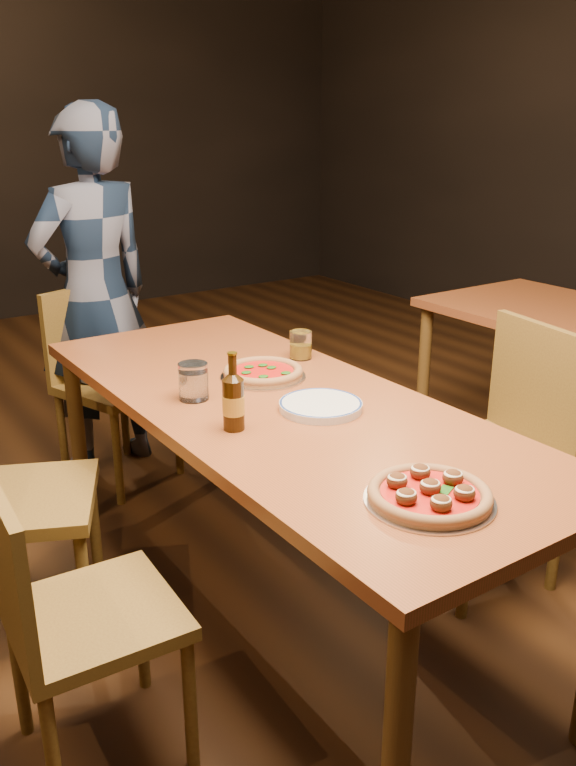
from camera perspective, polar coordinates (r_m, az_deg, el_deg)
ground at (r=2.66m, az=-0.63°, el=-16.60°), size 9.00×9.00×0.00m
room_shell at (r=2.16m, az=-0.84°, el=27.23°), size 9.00×9.00×9.00m
table_main at (r=2.32m, az=-0.70°, el=-2.95°), size 0.80×2.00×0.75m
chair_main_nw at (r=1.97m, az=-14.56°, el=-16.68°), size 0.41×0.41×0.84m
chair_main_sw at (r=2.45m, az=-19.82°, el=-8.23°), size 0.59×0.59×0.95m
chair_main_e at (r=2.67m, az=14.70°, el=-5.22°), size 0.52×0.52×0.96m
chair_end at (r=3.39m, az=-12.92°, el=-0.10°), size 0.54×0.54×0.91m
pizza_meatball at (r=1.73m, az=10.77°, el=-8.31°), size 0.30×0.30×0.05m
pizza_margherita at (r=2.49m, az=-1.91°, el=0.82°), size 0.29×0.29×0.04m
plate_stack at (r=2.22m, az=2.51°, el=-1.77°), size 0.25×0.25×0.02m
beer_bottle at (r=2.06m, az=-4.19°, el=-1.52°), size 0.06×0.06×0.22m
water_glass at (r=2.30m, az=-7.24°, el=0.12°), size 0.09×0.09×0.11m
amber_glass at (r=2.68m, az=0.99°, el=2.92°), size 0.08×0.08×0.10m
diner at (r=3.47m, az=-14.53°, el=6.49°), size 0.66×0.50×1.64m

